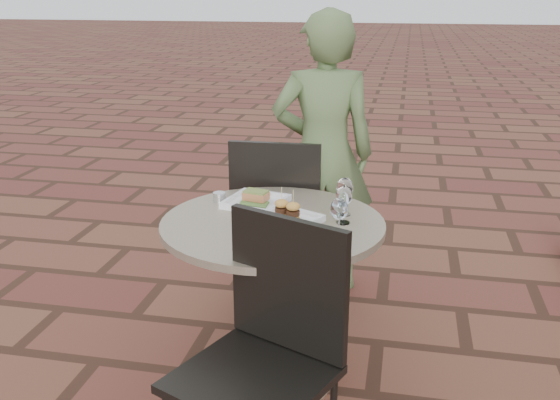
% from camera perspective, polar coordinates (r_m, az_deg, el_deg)
% --- Properties ---
extents(ground, '(60.00, 60.00, 0.00)m').
position_cam_1_polar(ground, '(2.80, -0.49, -16.40)').
color(ground, brown).
rests_on(ground, ground).
extents(cafe_table, '(0.90, 0.90, 0.73)m').
position_cam_1_polar(cafe_table, '(2.60, -0.65, -7.00)').
color(cafe_table, gray).
rests_on(cafe_table, ground).
extents(chair_far, '(0.45, 0.45, 0.93)m').
position_cam_1_polar(chair_far, '(3.13, -0.14, -1.07)').
color(chair_far, black).
rests_on(chair_far, ground).
extents(chair_near, '(0.58, 0.58, 0.93)m').
position_cam_1_polar(chair_near, '(2.05, -0.99, -12.51)').
color(chair_near, black).
rests_on(chair_near, ground).
extents(diner, '(0.62, 0.47, 1.53)m').
position_cam_1_polar(diner, '(3.37, 3.97, 4.14)').
color(diner, '#495F34').
rests_on(diner, ground).
extents(plate_salmon, '(0.28, 0.28, 0.06)m').
position_cam_1_polar(plate_salmon, '(2.68, -2.22, -0.06)').
color(plate_salmon, white).
rests_on(plate_salmon, cafe_table).
extents(plate_sliders, '(0.30, 0.30, 0.14)m').
position_cam_1_polar(plate_sliders, '(2.47, 0.67, -1.51)').
color(plate_sliders, white).
rests_on(plate_sliders, cafe_table).
extents(plate_tuna, '(0.24, 0.24, 0.03)m').
position_cam_1_polar(plate_tuna, '(2.31, -0.46, -3.35)').
color(plate_tuna, white).
rests_on(plate_tuna, cafe_table).
extents(wine_glass_right, '(0.07, 0.07, 0.16)m').
position_cam_1_polar(wine_glass_right, '(2.30, 5.44, -0.94)').
color(wine_glass_right, white).
rests_on(wine_glass_right, cafe_table).
extents(wine_glass_mid, '(0.07, 0.07, 0.16)m').
position_cam_1_polar(wine_glass_mid, '(2.54, 5.93, 1.04)').
color(wine_glass_mid, white).
rests_on(wine_glass_mid, cafe_table).
extents(wine_glass_far, '(0.07, 0.07, 0.15)m').
position_cam_1_polar(wine_glass_far, '(2.45, 5.86, 0.27)').
color(wine_glass_far, white).
rests_on(wine_glass_far, cafe_table).
extents(steel_ramekin, '(0.06, 0.06, 0.04)m').
position_cam_1_polar(steel_ramekin, '(2.73, -5.57, 0.27)').
color(steel_ramekin, silver).
rests_on(steel_ramekin, cafe_table).
extents(cutlery_set, '(0.12, 0.22, 0.00)m').
position_cam_1_polar(cutlery_set, '(2.28, 4.38, -4.03)').
color(cutlery_set, silver).
rests_on(cutlery_set, cafe_table).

